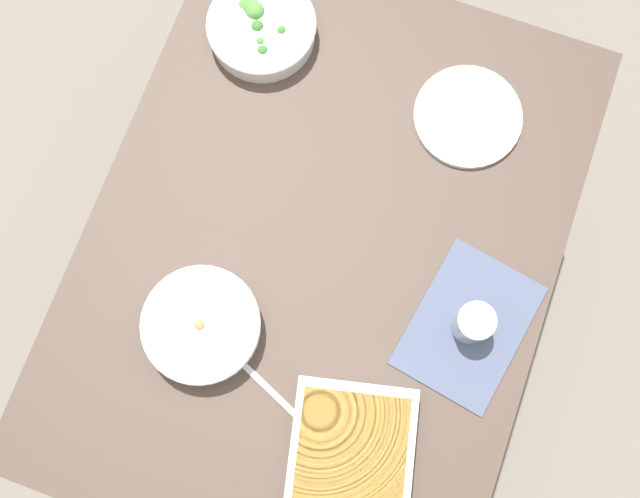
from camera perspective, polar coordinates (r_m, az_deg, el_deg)
The scene contains 9 objects.
ground_plane at distance 2.19m, azimuth 0.00°, elevation -4.09°, with size 6.00×6.00×0.00m, color slate.
dining_table at distance 1.55m, azimuth 0.00°, elevation -0.70°, with size 1.20×0.90×0.74m.
placemat at distance 1.46m, azimuth 11.21°, elevation -5.71°, with size 0.28×0.20×0.00m, color #4C5670.
stew_bowl at distance 1.42m, azimuth -8.96°, elevation -5.76°, with size 0.22×0.22×0.06m.
broccoli_bowl at distance 1.60m, azimuth -4.46°, elevation 16.40°, with size 0.22×0.22×0.07m.
baking_dish at distance 1.40m, azimuth 2.27°, elevation -16.23°, with size 0.34×0.28×0.06m.
drink_cup at distance 1.43m, azimuth 11.49°, elevation -5.54°, with size 0.07×0.07×0.08m.
side_plate at distance 1.57m, azimuth 11.15°, elevation 9.83°, with size 0.22×0.22×0.01m, color silver.
spoon_by_stew at distance 1.43m, azimuth -5.28°, elevation -9.30°, with size 0.09×0.17×0.01m.
Camera 1 is at (-0.29, -0.10, 2.17)m, focal length 42.16 mm.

